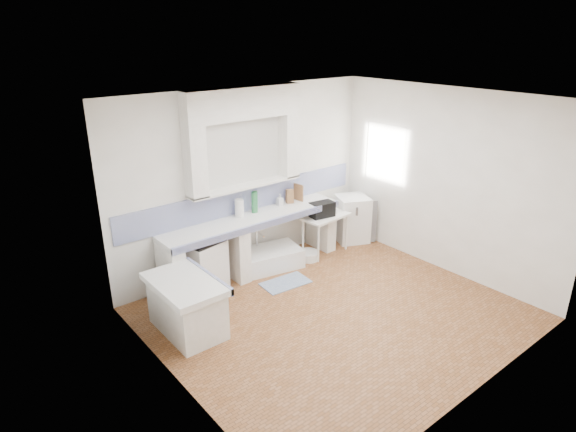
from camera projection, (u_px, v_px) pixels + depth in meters
floor at (335, 314)px, 6.55m from camera, size 4.50×4.50×0.00m
ceiling at (344, 101)px, 5.54m from camera, size 4.50×4.50×0.00m
wall_back at (247, 179)px, 7.49m from camera, size 4.50×0.00×4.50m
wall_front at (490, 275)px, 4.60m from camera, size 4.50×0.00×4.50m
wall_left at (173, 269)px, 4.72m from camera, size 0.00×4.50×4.50m
wall_right at (446, 182)px, 7.37m from camera, size 0.00×4.50×4.50m
alcove_mass at (243, 103)px, 6.92m from camera, size 1.90×0.25×0.45m
window_frame at (392, 152)px, 8.27m from camera, size 0.35×0.86×1.06m
lace_valance at (388, 131)px, 8.05m from camera, size 0.01×0.84×0.24m
counter_slab at (254, 219)px, 7.41m from camera, size 3.00×0.60×0.08m
counter_lip at (265, 225)px, 7.21m from camera, size 3.00×0.04×0.10m
counter_pier_left at (172, 273)px, 6.75m from camera, size 0.20×0.55×0.82m
counter_pier_mid at (235, 253)px, 7.36m from camera, size 0.20×0.55×0.82m
counter_pier_right at (321, 225)px, 8.40m from camera, size 0.20×0.55×0.82m
peninsula_top at (185, 284)px, 5.96m from camera, size 0.70×1.10×0.08m
peninsula_base at (187, 309)px, 6.09m from camera, size 0.60×1.00×0.62m
peninsula_lip at (209, 276)px, 6.15m from camera, size 0.04×1.10×0.10m
backsplash at (248, 198)px, 7.59m from camera, size 4.27×0.03×0.40m
stove at (203, 265)px, 7.04m from camera, size 0.63×0.61×0.76m
sink at (265, 260)px, 7.76m from camera, size 1.22×0.81×0.27m
side_table at (325, 234)px, 8.22m from camera, size 0.84×0.51×0.04m
fridge at (352, 219)px, 8.68m from camera, size 0.70×0.70×0.82m
bucket_red at (250, 263)px, 7.63m from camera, size 0.33×0.33×0.28m
bucket_orange at (272, 264)px, 7.65m from camera, size 0.34×0.34×0.24m
bucket_blue at (278, 254)px, 7.93m from camera, size 0.36×0.36×0.29m
basin_white at (308, 255)px, 8.06m from camera, size 0.37×0.37×0.14m
water_bottle_a at (258, 256)px, 7.88m from camera, size 0.08×0.08×0.27m
water_bottle_b at (269, 252)px, 8.01m from camera, size 0.09×0.09×0.29m
black_bag at (322, 209)px, 8.01m from camera, size 0.42×0.28×0.25m
green_bottle_a at (254, 202)px, 7.51m from camera, size 0.08×0.08×0.33m
green_bottle_b at (255, 202)px, 7.53m from camera, size 0.10×0.10×0.34m
knife_block at (290, 196)px, 7.95m from camera, size 0.14×0.12×0.23m
cutting_board at (298, 192)px, 8.05m from camera, size 0.04×0.21×0.28m
paper_towel at (239, 208)px, 7.37m from camera, size 0.16×0.16×0.27m
soap_bottle at (280, 200)px, 7.84m from camera, size 0.09×0.10×0.19m
rug at (286, 283)px, 7.32m from camera, size 0.75×0.47×0.01m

